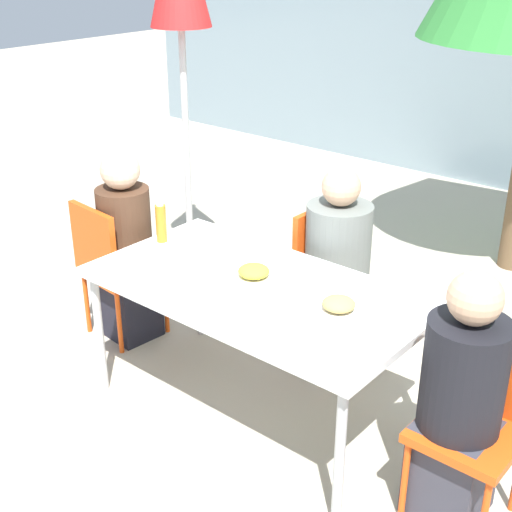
{
  "coord_description": "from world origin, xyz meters",
  "views": [
    {
      "loc": [
        1.94,
        -2.31,
        2.25
      ],
      "look_at": [
        0.0,
        0.0,
        0.87
      ],
      "focal_mm": 50.0,
      "sensor_mm": 36.0,
      "label": 1
    }
  ],
  "objects": [
    {
      "name": "dining_table",
      "position": [
        0.0,
        0.0,
        0.67
      ],
      "size": [
        1.62,
        0.87,
        0.72
      ],
      "color": "white",
      "rests_on": "ground"
    },
    {
      "name": "chair_far",
      "position": [
        -0.07,
        0.74,
        0.5
      ],
      "size": [
        0.4,
        0.4,
        0.85
      ],
      "rotation": [
        0.0,
        0.0,
        -1.58
      ],
      "color": "#E54C14",
      "rests_on": "ground"
    },
    {
      "name": "salad_bowl",
      "position": [
        -0.29,
        -0.11,
        0.75
      ],
      "size": [
        0.18,
        0.18,
        0.05
      ],
      "color": "white",
      "rests_on": "dining_table"
    },
    {
      "name": "chair_right",
      "position": [
        1.11,
        0.08,
        0.5
      ],
      "size": [
        0.4,
        0.4,
        0.85
      ],
      "rotation": [
        0.0,
        0.0,
        -3.14
      ],
      "color": "#E54C14",
      "rests_on": "ground"
    },
    {
      "name": "person_far",
      "position": [
        0.01,
        0.69,
        0.53
      ],
      "size": [
        0.36,
        0.36,
        1.14
      ],
      "rotation": [
        0.0,
        0.0,
        -1.58
      ],
      "color": "#473D33",
      "rests_on": "ground"
    },
    {
      "name": "ground_plane",
      "position": [
        0.0,
        0.0,
        0.0
      ],
      "size": [
        24.0,
        24.0,
        0.0
      ],
      "primitive_type": "plane",
      "color": "#B2A893"
    },
    {
      "name": "chair_left",
      "position": [
        -1.12,
        0.02,
        0.5
      ],
      "size": [
        0.43,
        0.43,
        0.85
      ],
      "rotation": [
        0.0,
        0.0,
        -0.09
      ],
      "color": "#E54C14",
      "rests_on": "ground"
    },
    {
      "name": "plate_0",
      "position": [
        0.45,
        0.03,
        0.75
      ],
      "size": [
        0.27,
        0.27,
        0.07
      ],
      "color": "white",
      "rests_on": "dining_table"
    },
    {
      "name": "person_left",
      "position": [
        -1.06,
        0.1,
        0.56
      ],
      "size": [
        0.3,
        0.3,
        1.16
      ],
      "rotation": [
        0.0,
        0.0,
        -0.09
      ],
      "color": "black",
      "rests_on": "ground"
    },
    {
      "name": "bottle",
      "position": [
        -0.72,
        0.07,
        0.83
      ],
      "size": [
        0.06,
        0.06,
        0.22
      ],
      "color": "#B7751E",
      "rests_on": "dining_table"
    },
    {
      "name": "plate_1",
      "position": [
        -0.05,
        0.04,
        0.75
      ],
      "size": [
        0.27,
        0.27,
        0.07
      ],
      "color": "white",
      "rests_on": "dining_table"
    },
    {
      "name": "person_right",
      "position": [
        1.06,
        0.0,
        0.53
      ],
      "size": [
        0.33,
        0.33,
        1.12
      ],
      "rotation": [
        0.0,
        0.0,
        -3.14
      ],
      "color": "#383842",
      "rests_on": "ground"
    },
    {
      "name": "drinking_cup",
      "position": [
        -0.01,
        -0.32,
        0.77
      ],
      "size": [
        0.08,
        0.08,
        0.09
      ],
      "color": "white",
      "rests_on": "dining_table"
    }
  ]
}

